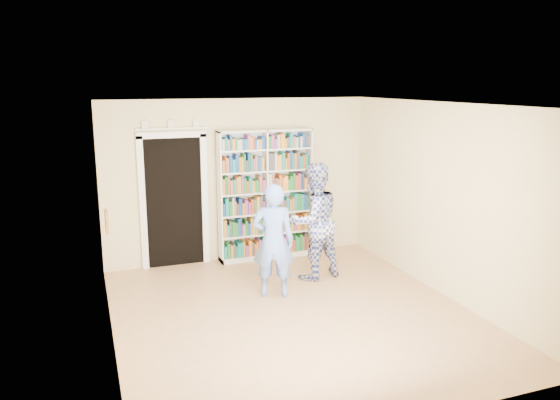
% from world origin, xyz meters
% --- Properties ---
extents(floor, '(5.00, 5.00, 0.00)m').
position_xyz_m(floor, '(0.00, 0.00, 0.00)').
color(floor, '#AD7E53').
rests_on(floor, ground).
extents(ceiling, '(5.00, 5.00, 0.00)m').
position_xyz_m(ceiling, '(0.00, 0.00, 2.70)').
color(ceiling, white).
rests_on(ceiling, wall_back).
extents(wall_back, '(4.50, 0.00, 4.50)m').
position_xyz_m(wall_back, '(0.00, 2.50, 1.35)').
color(wall_back, beige).
rests_on(wall_back, floor).
extents(wall_left, '(0.00, 5.00, 5.00)m').
position_xyz_m(wall_left, '(-2.25, 0.00, 1.35)').
color(wall_left, beige).
rests_on(wall_left, floor).
extents(wall_right, '(0.00, 5.00, 5.00)m').
position_xyz_m(wall_right, '(2.25, 0.00, 1.35)').
color(wall_right, beige).
rests_on(wall_right, floor).
extents(bookshelf, '(1.60, 0.30, 2.20)m').
position_xyz_m(bookshelf, '(0.41, 2.34, 1.11)').
color(bookshelf, white).
rests_on(bookshelf, floor).
extents(doorway, '(1.10, 0.08, 2.43)m').
position_xyz_m(doorway, '(-1.10, 2.48, 1.18)').
color(doorway, black).
rests_on(doorway, floor).
extents(wall_art, '(0.03, 0.25, 0.25)m').
position_xyz_m(wall_art, '(-2.23, 0.20, 1.40)').
color(wall_art, brown).
rests_on(wall_art, wall_left).
extents(man_blue, '(0.69, 0.57, 1.62)m').
position_xyz_m(man_blue, '(-0.03, 0.69, 0.81)').
color(man_blue, '#6689E3').
rests_on(man_blue, floor).
extents(man_plaid, '(0.99, 0.84, 1.79)m').
position_xyz_m(man_plaid, '(0.79, 1.18, 0.89)').
color(man_plaid, navy).
rests_on(man_plaid, floor).
extents(paper_sheet, '(0.22, 0.07, 0.32)m').
position_xyz_m(paper_sheet, '(0.88, 0.97, 1.08)').
color(paper_sheet, white).
rests_on(paper_sheet, man_plaid).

